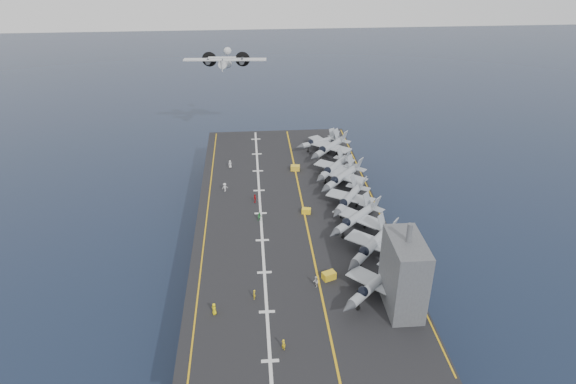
{
  "coord_description": "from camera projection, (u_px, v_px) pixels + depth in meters",
  "views": [
    {
      "loc": [
        -7.61,
        -91.18,
        64.51
      ],
      "look_at": [
        0.0,
        4.0,
        13.0
      ],
      "focal_mm": 32.0,
      "sensor_mm": 36.0,
      "label": 1
    }
  ],
  "objects": [
    {
      "name": "fighter_jet_6",
      "position": [
        334.0,
        167.0,
        119.42
      ],
      "size": [
        16.66,
        17.75,
        5.13
      ],
      "primitive_type": null,
      "color": "#929AA0",
      "rests_on": "flight_deck"
    },
    {
      "name": "fighter_jet_7",
      "position": [
        329.0,
        147.0,
        129.6
      ],
      "size": [
        17.67,
        18.34,
        5.33
      ],
      "primitive_type": null,
      "color": "gray",
      "rests_on": "flight_deck"
    },
    {
      "name": "crew_7",
      "position": [
        316.0,
        282.0,
        84.44
      ],
      "size": [
        0.85,
        1.24,
        2.0
      ],
      "primitive_type": "imported",
      "color": "silver",
      "rests_on": "flight_deck"
    },
    {
      "name": "deck_edge_port",
      "position": [
        207.0,
        215.0,
        105.01
      ],
      "size": [
        0.25,
        90.0,
        0.02
      ],
      "primitive_type": "cube",
      "color": "gold",
      "rests_on": "flight_deck"
    },
    {
      "name": "hull",
      "position": [
        290.0,
        234.0,
        108.78
      ],
      "size": [
        36.0,
        90.0,
        10.0
      ],
      "primitive_type": "cube",
      "color": "#56595E",
      "rests_on": "ground"
    },
    {
      "name": "crew_6",
      "position": [
        284.0,
        344.0,
        72.19
      ],
      "size": [
        1.29,
        1.33,
        1.85
      ],
      "primitive_type": "imported",
      "color": "yellow",
      "rests_on": "flight_deck"
    },
    {
      "name": "crew_1",
      "position": [
        254.0,
        294.0,
        81.82
      ],
      "size": [
        0.77,
        1.07,
        1.7
      ],
      "primitive_type": "imported",
      "color": "yellow",
      "rests_on": "flight_deck"
    },
    {
      "name": "deck_edge_stbd",
      "position": [
        377.0,
        208.0,
        107.51
      ],
      "size": [
        0.25,
        90.0,
        0.02
      ],
      "primitive_type": "cube",
      "color": "gold",
      "rests_on": "flight_deck"
    },
    {
      "name": "crew_2",
      "position": [
        260.0,
        217.0,
        102.83
      ],
      "size": [
        1.14,
        0.78,
        1.86
      ],
      "primitive_type": "imported",
      "color": "#217D32",
      "rests_on": "flight_deck"
    },
    {
      "name": "crew_4",
      "position": [
        255.0,
        198.0,
        109.41
      ],
      "size": [
        0.87,
        1.23,
        1.94
      ],
      "primitive_type": "imported",
      "color": "red",
      "rests_on": "flight_deck"
    },
    {
      "name": "landing_centerline",
      "position": [
        261.0,
        213.0,
        105.79
      ],
      "size": [
        0.5,
        90.0,
        0.02
      ],
      "primitive_type": "cube",
      "color": "silver",
      "rests_on": "flight_deck"
    },
    {
      "name": "fighter_jet_3",
      "position": [
        356.0,
        217.0,
        99.32
      ],
      "size": [
        17.8,
        17.81,
        5.25
      ],
      "primitive_type": null,
      "color": "#8E959E",
      "rests_on": "flight_deck"
    },
    {
      "name": "fighter_jet_1",
      "position": [
        374.0,
        284.0,
        81.46
      ],
      "size": [
        17.71,
        17.63,
        5.21
      ],
      "primitive_type": null,
      "color": "#9BA1AA",
      "rests_on": "flight_deck"
    },
    {
      "name": "flight_deck",
      "position": [
        290.0,
        213.0,
        106.31
      ],
      "size": [
        38.0,
        92.0,
        0.4
      ],
      "primitive_type": "cube",
      "color": "black",
      "rests_on": "hull"
    },
    {
      "name": "fighter_jet_2",
      "position": [
        373.0,
        244.0,
        90.96
      ],
      "size": [
        18.3,
        19.03,
        5.53
      ],
      "primitive_type": null,
      "color": "#9099A1",
      "rests_on": "flight_deck"
    },
    {
      "name": "fighter_jet_5",
      "position": [
        342.0,
        176.0,
        114.84
      ],
      "size": [
        17.88,
        18.46,
        5.37
      ],
      "primitive_type": null,
      "color": "#929AA2",
      "rests_on": "flight_deck"
    },
    {
      "name": "tow_cart_a",
      "position": [
        329.0,
        276.0,
        86.43
      ],
      "size": [
        2.57,
        2.16,
        1.31
      ],
      "primitive_type": null,
      "color": "gold",
      "rests_on": "flight_deck"
    },
    {
      "name": "crew_0",
      "position": [
        214.0,
        309.0,
        78.62
      ],
      "size": [
        1.12,
        1.38,
        1.99
      ],
      "primitive_type": "imported",
      "color": "yellow",
      "rests_on": "flight_deck"
    },
    {
      "name": "ground",
      "position": [
        289.0,
        253.0,
        111.15
      ],
      "size": [
        500.0,
        500.0,
        0.0
      ],
      "primitive_type": "plane",
      "color": "#142135",
      "rests_on": "ground"
    },
    {
      "name": "fighter_jet_4",
      "position": [
        349.0,
        198.0,
        106.32
      ],
      "size": [
        16.21,
        17.85,
        5.16
      ],
      "primitive_type": null,
      "color": "#8F989E",
      "rests_on": "flight_deck"
    },
    {
      "name": "crew_5",
      "position": [
        230.0,
        164.0,
        124.54
      ],
      "size": [
        1.39,
        1.3,
        1.93
      ],
      "primitive_type": "imported",
      "color": "silver",
      "rests_on": "flight_deck"
    },
    {
      "name": "crew_3",
      "position": [
        225.0,
        187.0,
        113.82
      ],
      "size": [
        1.39,
        1.14,
        2.0
      ],
      "primitive_type": "imported",
      "color": "silver",
      "rests_on": "flight_deck"
    },
    {
      "name": "tow_cart_c",
      "position": [
        295.0,
        168.0,
        123.39
      ],
      "size": [
        2.3,
        1.66,
        1.28
      ],
      "primitive_type": null,
      "color": "gold",
      "rests_on": "flight_deck"
    },
    {
      "name": "island_superstructure",
      "position": [
        405.0,
        266.0,
        77.39
      ],
      "size": [
        5.0,
        10.0,
        15.0
      ],
      "primitive_type": null,
      "color": "#56595E",
      "rests_on": "flight_deck"
    },
    {
      "name": "foul_line",
      "position": [
        304.0,
        211.0,
        106.42
      ],
      "size": [
        0.35,
        90.0,
        0.02
      ],
      "primitive_type": "cube",
      "color": "gold",
      "rests_on": "flight_deck"
    },
    {
      "name": "tow_cart_b",
      "position": [
        306.0,
        211.0,
        105.62
      ],
      "size": [
        2.04,
        1.56,
        1.09
      ],
      "primitive_type": null,
      "color": "yellow",
      "rests_on": "flight_deck"
    },
    {
      "name": "fighter_jet_8",
      "position": [
        320.0,
        141.0,
        133.81
      ],
      "size": [
        15.35,
        13.47,
        4.47
      ],
      "primitive_type": null,
      "color": "#A3ABB3",
      "rests_on": "flight_deck"
    },
    {
      "name": "transport_plane",
      "position": [
        225.0,
        64.0,
        145.41
      ],
      "size": [
        24.34,
        17.41,
        5.52
      ],
      "primitive_type": null,
      "color": "silver"
    }
  ]
}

